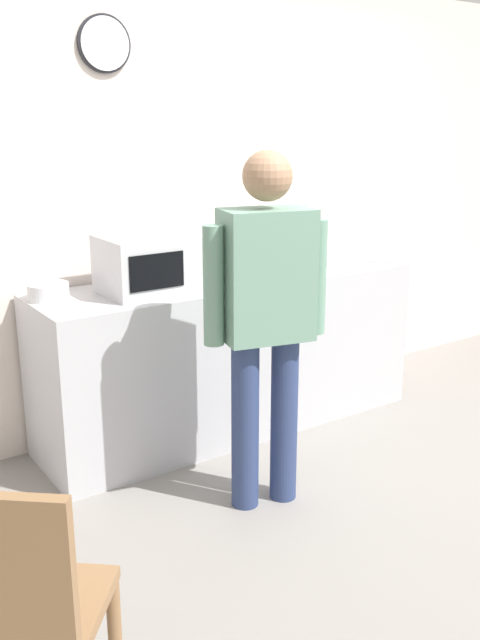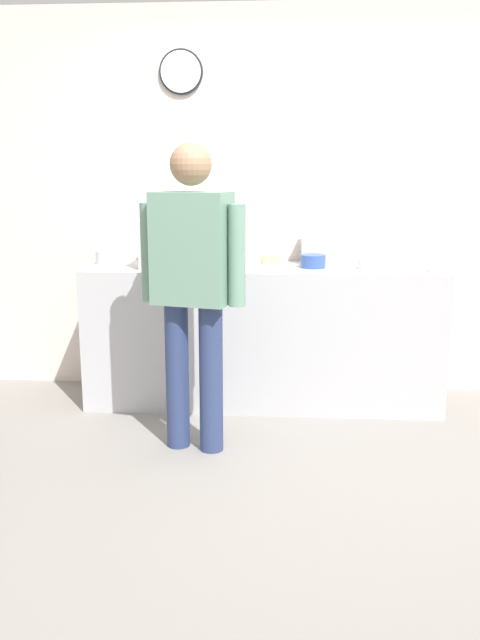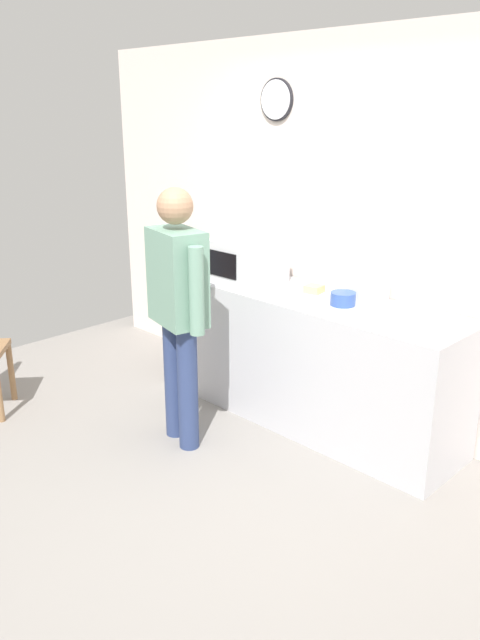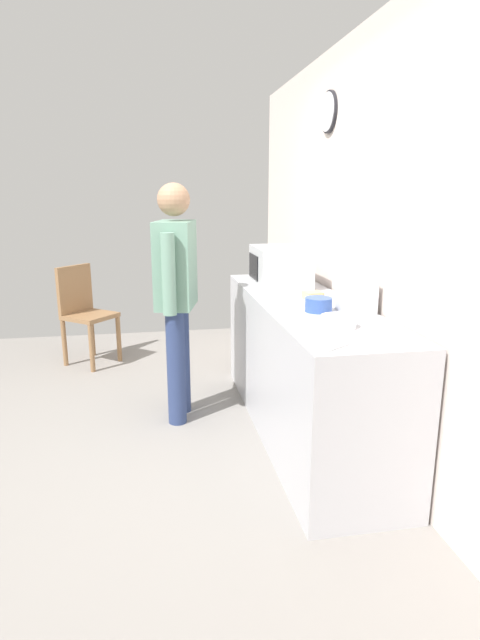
# 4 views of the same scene
# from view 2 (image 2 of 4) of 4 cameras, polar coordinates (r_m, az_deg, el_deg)

# --- Properties ---
(ground_plane) EXTENTS (6.00, 6.00, 0.00)m
(ground_plane) POSITION_cam_2_polar(r_m,az_deg,el_deg) (3.49, 5.02, -13.54)
(ground_plane) COLOR gray
(back_wall) EXTENTS (5.40, 0.13, 2.60)m
(back_wall) POSITION_cam_2_polar(r_m,az_deg,el_deg) (4.74, 4.99, 9.76)
(back_wall) COLOR silver
(back_wall) RESTS_ON ground_plane
(kitchen_counter) EXTENTS (2.30, 0.62, 0.92)m
(kitchen_counter) POSITION_cam_2_polar(r_m,az_deg,el_deg) (4.48, 1.97, -1.29)
(kitchen_counter) COLOR #B7B7BC
(kitchen_counter) RESTS_ON ground_plane
(microwave) EXTENTS (0.50, 0.39, 0.30)m
(microwave) POSITION_cam_2_polar(r_m,az_deg,el_deg) (4.40, -4.92, 6.45)
(microwave) COLOR silver
(microwave) RESTS_ON kitchen_counter
(sandwich_plate) EXTENTS (0.23, 0.23, 0.07)m
(sandwich_plate) POSITION_cam_2_polar(r_m,az_deg,el_deg) (4.43, 2.58, 4.87)
(sandwich_plate) COLOR white
(sandwich_plate) RESTS_ON kitchen_counter
(salad_bowl) EXTENTS (0.19, 0.19, 0.06)m
(salad_bowl) POSITION_cam_2_polar(r_m,az_deg,el_deg) (4.39, 11.15, 4.70)
(salad_bowl) COLOR white
(salad_bowl) RESTS_ON kitchen_counter
(cereal_bowl) EXTENTS (0.16, 0.16, 0.08)m
(cereal_bowl) POSITION_cam_2_polar(r_m,az_deg,el_deg) (4.38, 6.21, 4.97)
(cereal_bowl) COLOR #33519E
(cereal_bowl) RESTS_ON kitchen_counter
(mixing_bowl) EXTENTS (0.21, 0.21, 0.08)m
(mixing_bowl) POSITION_cam_2_polar(r_m,az_deg,el_deg) (4.65, -10.85, 5.26)
(mixing_bowl) COLOR white
(mixing_bowl) RESTS_ON kitchen_counter
(toaster) EXTENTS (0.22, 0.18, 0.20)m
(toaster) POSITION_cam_2_polar(r_m,az_deg,el_deg) (4.59, 6.61, 6.04)
(toaster) COLOR silver
(toaster) RESTS_ON kitchen_counter
(fork_utensil) EXTENTS (0.17, 0.08, 0.01)m
(fork_utensil) POSITION_cam_2_polar(r_m,az_deg,el_deg) (4.70, 12.77, 4.79)
(fork_utensil) COLOR silver
(fork_utensil) RESTS_ON kitchen_counter
(spoon_utensil) EXTENTS (0.11, 0.15, 0.01)m
(spoon_utensil) POSITION_cam_2_polar(r_m,az_deg,el_deg) (4.32, 16.03, 3.94)
(spoon_utensil) COLOR silver
(spoon_utensil) RESTS_ON kitchen_counter
(person_standing) EXTENTS (0.58, 0.33, 1.67)m
(person_standing) POSITION_cam_2_polar(r_m,az_deg,el_deg) (3.61, -4.04, 3.70)
(person_standing) COLOR navy
(person_standing) RESTS_ON ground_plane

